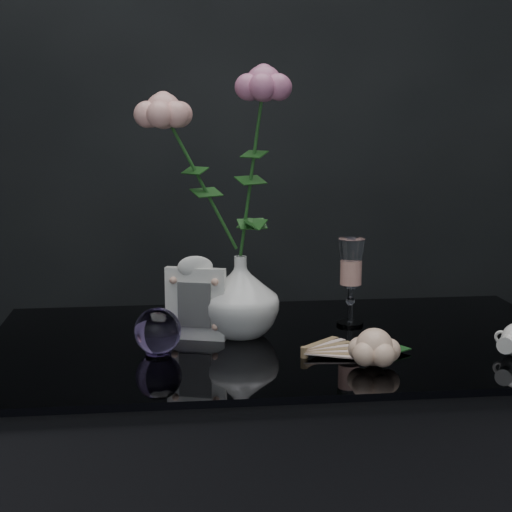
{
  "coord_description": "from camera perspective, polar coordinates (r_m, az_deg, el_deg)",
  "views": [
    {
      "loc": [
        -0.21,
        -1.29,
        1.16
      ],
      "look_at": [
        -0.05,
        0.02,
        0.92
      ],
      "focal_mm": 55.0,
      "sensor_mm": 36.0,
      "label": 1
    }
  ],
  "objects": [
    {
      "name": "paper_fan",
      "position": [
        1.31,
        3.54,
        -6.93
      ],
      "size": [
        0.23,
        0.2,
        0.02
      ],
      "primitive_type": null,
      "rotation": [
        0.0,
        0.0,
        0.17
      ],
      "color": "beige",
      "rests_on": "table"
    },
    {
      "name": "wine_glass",
      "position": [
        1.51,
        6.9,
        -1.9
      ],
      "size": [
        0.07,
        0.07,
        0.17
      ],
      "primitive_type": null,
      "rotation": [
        0.0,
        0.0,
        0.4
      ],
      "color": "white",
      "rests_on": "table"
    },
    {
      "name": "paperweight",
      "position": [
        1.33,
        -7.16,
        -5.44
      ],
      "size": [
        0.08,
        0.08,
        0.08
      ],
      "primitive_type": null,
      "rotation": [
        0.0,
        0.0,
        0.06
      ],
      "color": "#8E73BC",
      "rests_on": "table"
    },
    {
      "name": "loose_rose",
      "position": [
        1.27,
        8.6,
        -6.61
      ],
      "size": [
        0.15,
        0.19,
        0.06
      ],
      "primitive_type": null,
      "rotation": [
        0.0,
        0.0,
        0.03
      ],
      "color": "beige",
      "rests_on": "table"
    },
    {
      "name": "vase",
      "position": [
        1.42,
        -1.13,
        -2.95
      ],
      "size": [
        0.18,
        0.18,
        0.15
      ],
      "primitive_type": "imported",
      "rotation": [
        0.0,
        0.0,
        0.4
      ],
      "color": "white",
      "rests_on": "table"
    },
    {
      "name": "picture_frame",
      "position": [
        1.4,
        -4.41,
        -3.06
      ],
      "size": [
        0.13,
        0.12,
        0.15
      ],
      "primitive_type": null,
      "rotation": [
        0.0,
        0.0,
        -0.31
      ],
      "color": "white",
      "rests_on": "table"
    },
    {
      "name": "roses",
      "position": [
        1.38,
        -2.47,
        7.28
      ],
      "size": [
        0.26,
        0.11,
        0.39
      ],
      "color": "#FCA89D",
      "rests_on": "vase"
    }
  ]
}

